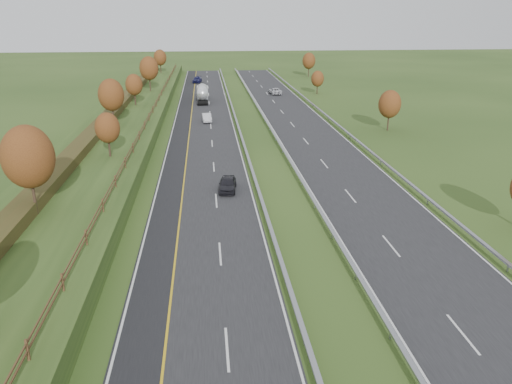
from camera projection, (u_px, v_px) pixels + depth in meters
ground at (261, 149)px, 70.16m from camera, size 400.00×400.00×0.00m
near_carriageway at (204, 142)px, 74.09m from camera, size 10.50×200.00×0.04m
far_carriageway at (313, 139)px, 75.65m from camera, size 10.50×200.00×0.04m
hard_shoulder at (178, 143)px, 73.73m from camera, size 3.00×200.00×0.04m
lane_markings at (246, 141)px, 74.57m from camera, size 26.75×200.00×0.01m
embankment_left at (114, 138)px, 72.53m from camera, size 12.00×200.00×2.00m
hedge_left at (98, 128)px, 71.82m from camera, size 2.20×180.00×1.10m
fence_left at (144, 126)px, 71.99m from camera, size 0.12×189.06×1.20m
median_barrier_near at (242, 137)px, 74.43m from camera, size 0.32×200.00×0.71m
median_barrier_far at (276, 137)px, 74.91m from camera, size 0.32×200.00×0.71m
outer_barrier_far at (350, 135)px, 76.00m from camera, size 0.32×200.00×0.71m
trees_left at (108, 105)px, 67.60m from camera, size 6.64×164.30×7.66m
trees_far at (347, 85)px, 102.85m from camera, size 8.45×118.60×7.12m
road_tanker at (202, 93)px, 107.98m from camera, size 2.40×11.22×3.46m
car_dark_near at (228, 184)px, 53.43m from camera, size 2.22×4.56×1.50m
car_silver_mid at (207, 118)px, 87.92m from camera, size 1.85×4.47×1.44m
car_small_far at (197, 80)px, 138.33m from camera, size 2.79×5.52×1.54m
car_oncoming at (275, 91)px, 118.23m from camera, size 2.84×5.52×1.49m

